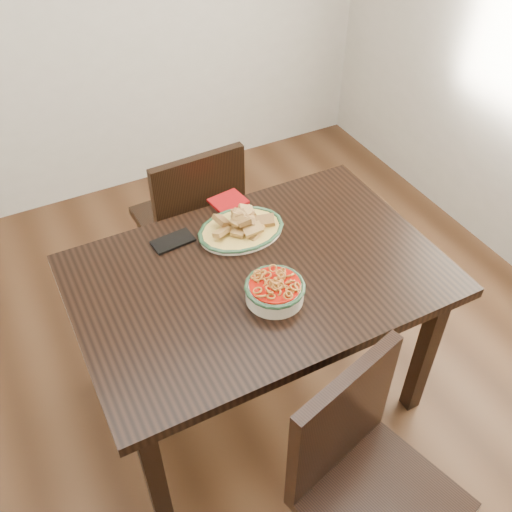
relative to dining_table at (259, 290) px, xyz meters
name	(u,v)px	position (x,y,z in m)	size (l,w,h in m)	color
floor	(225,393)	(-0.13, 0.07, -0.66)	(3.50, 3.50, 0.00)	#372011
dining_table	(259,290)	(0.00, 0.00, 0.00)	(1.30, 0.86, 0.75)	black
chair_far	(192,218)	(0.01, 0.69, -0.16)	(0.44, 0.44, 0.89)	black
chair_near	(363,473)	(0.00, -0.70, -0.16)	(0.52, 0.52, 0.89)	black
fish_plate	(241,223)	(0.04, 0.22, 0.13)	(0.33, 0.26, 0.11)	#F0E6CA
noodle_bowl	(275,289)	(-0.01, -0.14, 0.13)	(0.21, 0.21, 0.08)	beige
smartphone	(173,241)	(-0.21, 0.29, 0.09)	(0.15, 0.08, 0.01)	black
napkin	(228,201)	(0.08, 0.42, 0.10)	(0.14, 0.11, 0.01)	#960A0C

